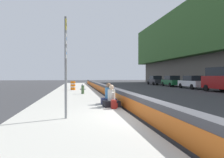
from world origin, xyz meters
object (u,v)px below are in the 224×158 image
(route_sign_post, at_px, (66,59))
(parked_car_midline, at_px, (172,81))
(construction_barrel, at_px, (73,85))
(parked_car_far, at_px, (155,80))
(fire_hydrant, at_px, (83,89))
(parked_car_fourth, at_px, (192,82))
(seated_person_middle, at_px, (109,97))
(backpack, at_px, (114,104))
(seated_person_foreground, at_px, (111,100))

(route_sign_post, xyz_separation_m, parked_car_midline, (23.66, -15.21, -1.37))
(construction_barrel, bearing_deg, parked_car_far, -46.13)
(route_sign_post, distance_m, fire_hydrant, 10.48)
(parked_car_fourth, bearing_deg, parked_car_far, 1.07)
(route_sign_post, xyz_separation_m, construction_barrel, (15.72, -0.01, -1.61))
(fire_hydrant, distance_m, parked_car_midline, 19.57)
(seated_person_middle, distance_m, construction_barrel, 12.25)
(seated_person_middle, distance_m, backpack, 1.70)
(seated_person_middle, height_order, parked_car_fourth, parked_car_fourth)
(backpack, height_order, parked_car_far, parked_car_far)
(fire_hydrant, relative_size, parked_car_midline, 0.19)
(seated_person_foreground, relative_size, seated_person_middle, 0.95)
(parked_car_midline, height_order, parked_car_far, same)
(route_sign_post, xyz_separation_m, parked_car_far, (30.13, -15.00, -1.37))
(seated_person_middle, height_order, parked_car_midline, parked_car_midline)
(route_sign_post, distance_m, seated_person_foreground, 3.74)
(parked_car_fourth, bearing_deg, backpack, 140.09)
(seated_person_foreground, height_order, parked_car_far, parked_car_far)
(parked_car_midline, bearing_deg, parked_car_far, 1.84)
(seated_person_foreground, bearing_deg, parked_car_far, -25.15)
(seated_person_middle, xyz_separation_m, construction_barrel, (12.07, 2.08, 0.13))
(parked_car_midline, bearing_deg, fire_hydrant, 133.01)
(fire_hydrant, bearing_deg, route_sign_post, 175.04)
(seated_person_middle, distance_m, parked_car_midline, 23.93)
(parked_car_midline, bearing_deg, seated_person_foreground, 148.05)
(route_sign_post, relative_size, fire_hydrant, 4.09)
(fire_hydrant, bearing_deg, backpack, -171.99)
(seated_person_middle, relative_size, parked_car_fourth, 0.25)
(fire_hydrant, bearing_deg, seated_person_foreground, -171.42)
(parked_car_far, bearing_deg, parked_car_fourth, -178.93)
(route_sign_post, relative_size, backpack, 9.00)
(fire_hydrant, relative_size, backpack, 2.20)
(fire_hydrant, relative_size, parked_car_far, 0.19)
(parked_car_fourth, bearing_deg, route_sign_post, 139.26)
(fire_hydrant, relative_size, construction_barrel, 0.93)
(seated_person_foreground, distance_m, construction_barrel, 13.30)
(route_sign_post, bearing_deg, construction_barrel, -0.02)
(construction_barrel, bearing_deg, route_sign_post, 179.98)
(construction_barrel, height_order, parked_car_fourth, parked_car_fourth)
(parked_car_midline, xyz_separation_m, parked_car_far, (6.47, 0.21, 0.00))
(fire_hydrant, bearing_deg, parked_car_far, -35.44)
(seated_person_middle, relative_size, construction_barrel, 1.19)
(route_sign_post, height_order, construction_barrel, route_sign_post)
(seated_person_foreground, bearing_deg, seated_person_middle, -1.24)
(seated_person_foreground, bearing_deg, parked_car_midline, -31.95)
(parked_car_fourth, bearing_deg, fire_hydrant, 117.21)
(seated_person_middle, distance_m, parked_car_fourth, 19.23)
(parked_car_fourth, bearing_deg, parked_car_midline, 0.22)
(construction_barrel, height_order, parked_car_midline, parked_car_midline)
(route_sign_post, xyz_separation_m, parked_car_fourth, (17.68, -15.23, -1.37))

